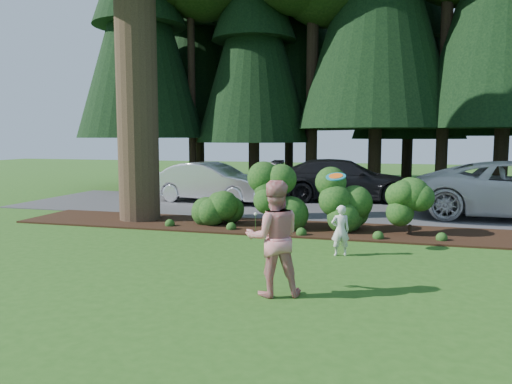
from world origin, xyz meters
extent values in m
plane|color=#265217|center=(0.00, 0.00, 0.00)|extent=(80.00, 80.00, 0.00)
cube|color=black|center=(0.00, 3.25, 0.03)|extent=(16.00, 2.50, 0.05)
cube|color=#38383A|center=(0.00, 7.50, 0.01)|extent=(22.00, 6.00, 0.03)
cylinder|color=#302318|center=(-4.60, 3.40, 6.00)|extent=(1.24, 1.24, 12.00)
sphere|color=#113A12|center=(-2.00, 3.20, 0.66)|extent=(1.08, 1.08, 1.08)
cylinder|color=black|center=(-2.00, 3.20, 0.15)|extent=(0.08, 0.08, 0.30)
sphere|color=#113A12|center=(-0.20, 3.00, 0.94)|extent=(1.35, 1.35, 1.35)
cylinder|color=black|center=(-0.20, 3.00, 0.15)|extent=(0.08, 0.08, 0.30)
sphere|color=#113A12|center=(1.60, 3.30, 0.83)|extent=(1.26, 1.26, 1.26)
cylinder|color=black|center=(1.60, 3.30, 0.15)|extent=(0.08, 0.08, 0.30)
sphere|color=#113A12|center=(3.40, 3.10, 0.72)|extent=(1.17, 1.17, 1.17)
cylinder|color=black|center=(3.40, 3.10, 0.15)|extent=(0.08, 0.08, 0.30)
cylinder|color=#113A12|center=(-0.60, 2.40, 0.25)|extent=(0.01, 0.01, 0.50)
sphere|color=white|center=(-0.60, 2.40, 0.52)|extent=(0.09, 0.09, 0.09)
cylinder|color=#113A12|center=(-0.30, 2.40, 0.25)|extent=(0.01, 0.01, 0.50)
sphere|color=white|center=(-0.30, 2.40, 0.52)|extent=(0.09, 0.09, 0.09)
cylinder|color=#113A12|center=(0.00, 2.40, 0.25)|extent=(0.01, 0.01, 0.50)
sphere|color=white|center=(0.00, 2.40, 0.52)|extent=(0.09, 0.09, 0.09)
cylinder|color=black|center=(-9.50, 14.00, 4.90)|extent=(0.50, 0.50, 9.80)
cone|color=black|center=(-9.50, 14.00, 7.70)|extent=(6.16, 6.16, 10.50)
cylinder|color=black|center=(-7.00, 14.50, 4.55)|extent=(0.50, 0.50, 9.10)
cylinder|color=black|center=(-4.00, 15.00, 5.25)|extent=(0.50, 0.50, 10.50)
cone|color=black|center=(-4.00, 15.00, 8.25)|extent=(6.60, 6.60, 11.25)
cylinder|color=black|center=(-1.00, 13.50, 4.38)|extent=(0.50, 0.50, 8.75)
cylinder|color=black|center=(2.00, 14.50, 5.60)|extent=(0.50, 0.50, 11.20)
cone|color=black|center=(2.00, 14.50, 8.80)|extent=(7.04, 7.04, 12.00)
cylinder|color=black|center=(5.00, 15.50, 4.72)|extent=(0.50, 0.50, 9.45)
cylinder|color=black|center=(7.50, 14.00, 5.42)|extent=(0.50, 0.50, 10.85)
cylinder|color=black|center=(-8.00, 18.50, 5.60)|extent=(0.50, 0.50, 11.20)
cone|color=black|center=(-8.00, 18.50, 8.80)|extent=(7.04, 7.04, 12.00)
cylinder|color=black|center=(-2.50, 18.00, 5.25)|extent=(0.50, 0.50, 10.50)
cone|color=black|center=(-2.50, 18.00, 8.25)|extent=(6.60, 6.60, 11.25)
cylinder|color=black|center=(3.50, 19.00, 5.95)|extent=(0.50, 0.50, 11.90)
cone|color=black|center=(3.50, 19.00, 9.35)|extent=(7.48, 7.48, 12.75)
cylinder|color=black|center=(8.50, 18.50, 5.07)|extent=(0.50, 0.50, 10.15)
cone|color=black|center=(8.50, 18.50, 7.98)|extent=(6.38, 6.38, 10.88)
imported|color=silver|center=(-3.96, 7.99, 0.81)|extent=(4.91, 2.34, 1.55)
imported|color=black|center=(1.00, 9.80, 0.86)|extent=(6.01, 3.14, 1.66)
imported|color=silver|center=(1.87, 0.44, 0.56)|extent=(0.47, 0.39, 1.12)
imported|color=red|center=(1.12, -2.61, 0.95)|extent=(1.11, 0.99, 1.89)
cylinder|color=teal|center=(1.71, 0.81, 1.70)|extent=(0.45, 0.43, 0.18)
cylinder|color=orange|center=(1.71, 0.81, 1.71)|extent=(0.32, 0.30, 0.13)
camera|label=1|loc=(2.99, -10.35, 2.58)|focal=35.00mm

